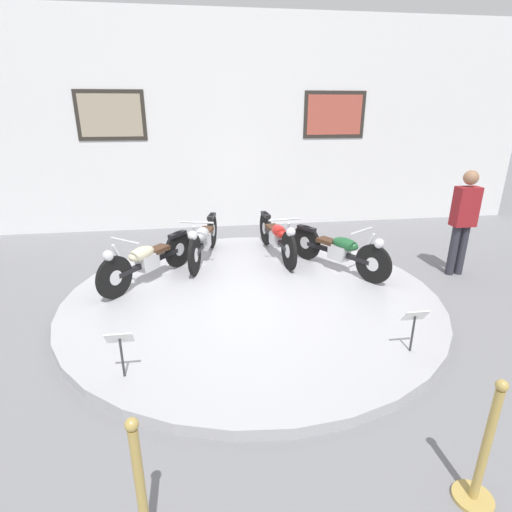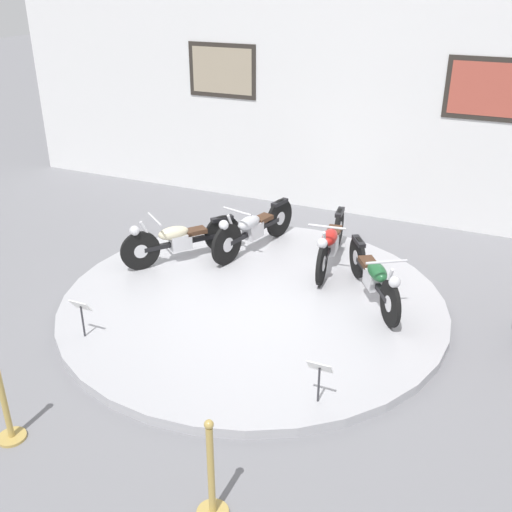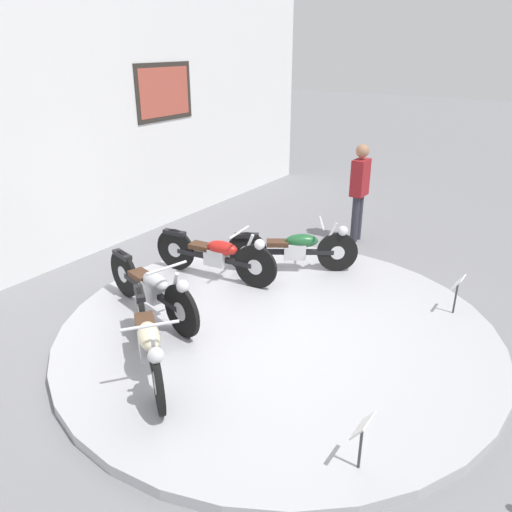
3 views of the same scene
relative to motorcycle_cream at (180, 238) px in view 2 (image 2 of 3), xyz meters
name	(u,v)px [view 2 (image 2 of 3)]	position (x,y,z in m)	size (l,w,h in m)	color
ground_plane	(253,306)	(1.51, -0.63, -0.49)	(60.00, 60.00, 0.00)	slate
display_platform	(253,302)	(1.51, -0.63, -0.43)	(5.25, 5.25, 0.12)	#ADADB2
back_wall	(346,91)	(1.51, 3.39, 1.76)	(14.00, 0.22, 4.49)	white
motorcycle_cream	(180,238)	(0.00, 0.00, 0.00)	(1.25, 1.58, 0.78)	black
motorcycle_silver	(253,228)	(0.86, 0.80, 0.02)	(0.64, 1.95, 0.80)	black
motorcycle_red	(331,242)	(2.15, 0.80, 0.01)	(0.54, 1.98, 0.79)	black
motorcycle_green	(374,276)	(3.02, 0.00, 0.00)	(1.11, 1.67, 0.78)	black
info_placard_front_left	(81,310)	(0.00, -2.33, 0.00)	(0.26, 0.11, 0.51)	#333338
info_placard_front_centre	(319,372)	(3.02, -2.33, 0.00)	(0.26, 0.11, 0.51)	#333338
stanchion_post_left_of_entry	(6,411)	(0.38, -3.97, -0.15)	(0.28, 0.28, 1.02)	tan
stanchion_post_right_of_entry	(212,484)	(2.63, -3.97, -0.15)	(0.28, 0.28, 1.02)	tan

